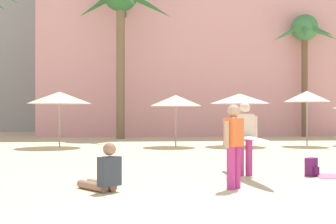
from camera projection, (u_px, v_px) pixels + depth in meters
name	position (u px, v px, depth m)	size (l,w,h in m)	color
ground	(243.00, 215.00, 6.13)	(120.00, 120.00, 0.00)	beige
hotel_pink	(190.00, 44.00, 32.61)	(20.48, 10.37, 13.34)	pink
palm_tree_far_left	(120.00, 7.00, 25.11)	(5.89, 5.90, 9.42)	brown
palm_tree_left	(305.00, 37.00, 27.27)	(4.59, 4.27, 7.69)	brown
cafe_umbrella_0	(176.00, 101.00, 18.92)	(2.26, 2.26, 2.26)	gray
cafe_umbrella_3	(60.00, 98.00, 18.60)	(2.71, 2.71, 2.38)	gray
cafe_umbrella_4	(240.00, 99.00, 19.28)	(2.64, 2.64, 2.33)	gray
cafe_umbrella_6	(307.00, 96.00, 19.33)	(2.01, 2.01, 2.46)	gray
backpack	(312.00, 167.00, 9.97)	(0.35, 0.35, 0.42)	#5F1C5A
person_far_left	(246.00, 136.00, 9.90)	(0.62, 3.10, 1.69)	#B7337F
person_near_right	(104.00, 174.00, 8.01)	(0.87, 0.95, 0.91)	#936B51
person_far_right	(234.00, 143.00, 8.28)	(0.49, 0.50, 1.61)	#B7337F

